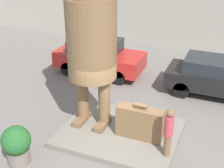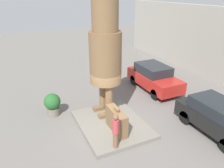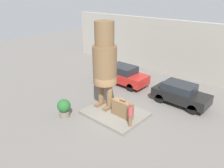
# 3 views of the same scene
# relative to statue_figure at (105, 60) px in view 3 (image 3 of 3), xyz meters

# --- Properties ---
(ground_plane) EXTENTS (60.00, 60.00, 0.00)m
(ground_plane) POSITION_rel_statue_figure_xyz_m (1.05, -0.16, -3.66)
(ground_plane) COLOR slate
(pedestal) EXTENTS (3.94, 3.13, 0.19)m
(pedestal) POSITION_rel_statue_figure_xyz_m (1.05, -0.16, -3.56)
(pedestal) COLOR slate
(pedestal) RESTS_ON ground_plane
(building_backdrop) EXTENTS (28.00, 0.60, 5.31)m
(building_backdrop) POSITION_rel_statue_figure_xyz_m (1.05, 9.61, -1.00)
(building_backdrop) COLOR gray
(building_backdrop) RESTS_ON ground_plane
(statue_figure) EXTENTS (1.60, 1.60, 5.92)m
(statue_figure) POSITION_rel_statue_figure_xyz_m (0.00, 0.00, 0.00)
(statue_figure) COLOR brown
(statue_figure) RESTS_ON pedestal
(giant_suitcase) EXTENTS (1.53, 0.43, 1.27)m
(giant_suitcase) POSITION_rel_statue_figure_xyz_m (1.76, -0.24, -2.91)
(giant_suitcase) COLOR brown
(giant_suitcase) RESTS_ON pedestal
(tourist) EXTENTS (0.27, 0.27, 1.61)m
(tourist) POSITION_rel_statue_figure_xyz_m (2.82, -0.80, -2.58)
(tourist) COLOR brown
(tourist) RESTS_ON pedestal
(parked_car_red) EXTENTS (4.23, 1.86, 1.71)m
(parked_car_red) POSITION_rel_statue_figure_xyz_m (-1.80, 4.35, -2.76)
(parked_car_red) COLOR #B2231E
(parked_car_red) RESTS_ON ground_plane
(parked_car_black) EXTENTS (4.04, 1.78, 1.61)m
(parked_car_black) POSITION_rel_statue_figure_xyz_m (3.64, 4.17, -2.80)
(parked_car_black) COLOR black
(parked_car_black) RESTS_ON ground_plane
(planter_pot) EXTENTS (0.89, 0.89, 1.26)m
(planter_pot) POSITION_rel_statue_figure_xyz_m (-1.28, -2.61, -2.98)
(planter_pot) COLOR #70665B
(planter_pot) RESTS_ON ground_plane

